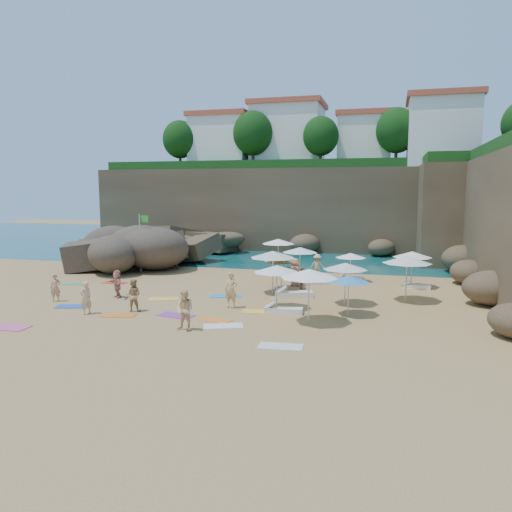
% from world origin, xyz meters
% --- Properties ---
extents(ground, '(120.00, 120.00, 0.00)m').
position_xyz_m(ground, '(0.00, 0.00, 0.00)').
color(ground, tan).
rests_on(ground, ground).
extents(seawater, '(120.00, 120.00, 0.00)m').
position_xyz_m(seawater, '(0.00, 30.00, 0.00)').
color(seawater, '#0C4751').
rests_on(seawater, ground).
extents(cliff_back, '(44.00, 8.00, 8.00)m').
position_xyz_m(cliff_back, '(2.00, 25.00, 4.00)').
color(cliff_back, brown).
rests_on(cliff_back, ground).
extents(cliff_corner, '(10.00, 12.00, 8.00)m').
position_xyz_m(cliff_corner, '(17.00, 20.00, 4.00)').
color(cliff_corner, brown).
rests_on(cliff_corner, ground).
extents(rock_promontory, '(12.00, 7.00, 2.00)m').
position_xyz_m(rock_promontory, '(-11.00, 16.00, 0.00)').
color(rock_promontory, brown).
rests_on(rock_promontory, ground).
extents(clifftop_buildings, '(28.48, 9.48, 7.00)m').
position_xyz_m(clifftop_buildings, '(2.96, 25.79, 11.24)').
color(clifftop_buildings, white).
rests_on(clifftop_buildings, cliff_back).
extents(clifftop_trees, '(35.60, 23.82, 4.40)m').
position_xyz_m(clifftop_trees, '(4.78, 19.52, 11.26)').
color(clifftop_trees, '#11380F').
rests_on(clifftop_trees, ground).
extents(marina_masts, '(3.10, 0.10, 6.00)m').
position_xyz_m(marina_masts, '(-16.50, 30.00, 3.00)').
color(marina_masts, white).
rests_on(marina_masts, ground).
extents(rock_outcrop, '(9.92, 8.85, 3.27)m').
position_xyz_m(rock_outcrop, '(-8.40, 7.90, 0.00)').
color(rock_outcrop, brown).
rests_on(rock_outcrop, ground).
extents(flag_pole, '(0.81, 0.29, 4.21)m').
position_xyz_m(flag_pole, '(-7.63, 6.88, 2.69)').
color(flag_pole, silver).
rests_on(flag_pole, ground).
extents(parasol_0, '(2.34, 2.34, 2.21)m').
position_xyz_m(parasol_0, '(4.07, 6.43, 2.03)').
color(parasol_0, silver).
rests_on(parasol_0, ground).
extents(parasol_1, '(2.46, 2.46, 2.33)m').
position_xyz_m(parasol_1, '(1.73, 10.34, 2.13)').
color(parasol_1, silver).
rests_on(parasol_1, ground).
extents(parasol_2, '(1.99, 1.99, 1.88)m').
position_xyz_m(parasol_2, '(7.33, 6.82, 1.73)').
color(parasol_2, silver).
rests_on(parasol_2, ground).
extents(parasol_4, '(2.60, 2.60, 2.46)m').
position_xyz_m(parasol_4, '(10.66, 1.82, 2.26)').
color(parasol_4, silver).
rests_on(parasol_4, ground).
extents(parasol_5, '(2.62, 2.62, 2.48)m').
position_xyz_m(parasol_5, '(3.30, 1.89, 2.28)').
color(parasol_5, silver).
rests_on(parasol_5, ground).
extents(parasol_6, '(2.08, 2.08, 1.97)m').
position_xyz_m(parasol_6, '(3.49, 3.33, 1.80)').
color(parasol_6, silver).
rests_on(parasol_6, ground).
extents(parasol_7, '(2.34, 2.34, 2.22)m').
position_xyz_m(parasol_7, '(11.09, 5.94, 2.03)').
color(parasol_7, silver).
rests_on(parasol_7, ground).
extents(parasol_8, '(2.32, 2.32, 2.20)m').
position_xyz_m(parasol_8, '(7.56, 0.22, 2.01)').
color(parasol_8, silver).
rests_on(parasol_8, ground).
extents(parasol_9, '(2.34, 2.34, 2.21)m').
position_xyz_m(parasol_9, '(4.34, -1.66, 2.03)').
color(parasol_9, silver).
rests_on(parasol_9, ground).
extents(parasol_10, '(2.03, 2.03, 1.92)m').
position_xyz_m(parasol_10, '(7.92, -2.05, 1.76)').
color(parasol_10, silver).
rests_on(parasol_10, ground).
extents(parasol_11, '(2.60, 2.60, 2.46)m').
position_xyz_m(parasol_11, '(6.32, -3.91, 2.26)').
color(parasol_11, silver).
rests_on(parasol_11, ground).
extents(lounger_0, '(1.87, 1.14, 0.28)m').
position_xyz_m(lounger_0, '(5.11, 5.44, 0.14)').
color(lounger_0, silver).
rests_on(lounger_0, ground).
extents(lounger_1, '(1.60, 0.69, 0.24)m').
position_xyz_m(lounger_1, '(7.40, 7.38, 0.12)').
color(lounger_1, silver).
rests_on(lounger_1, ground).
extents(lounger_2, '(1.60, 0.60, 0.25)m').
position_xyz_m(lounger_2, '(11.42, 5.55, 0.12)').
color(lounger_2, white).
rests_on(lounger_2, ground).
extents(lounger_3, '(2.18, 1.30, 0.32)m').
position_xyz_m(lounger_3, '(4.69, 1.24, 0.16)').
color(lounger_3, white).
rests_on(lounger_3, ground).
extents(lounger_4, '(1.79, 1.01, 0.26)m').
position_xyz_m(lounger_4, '(5.91, 6.32, 0.13)').
color(lounger_4, white).
rests_on(lounger_4, ground).
extents(lounger_5, '(1.87, 0.75, 0.29)m').
position_xyz_m(lounger_5, '(4.89, -2.51, 0.14)').
color(lounger_5, silver).
rests_on(lounger_5, ground).
extents(towel_0, '(1.85, 1.28, 0.03)m').
position_xyz_m(towel_0, '(-5.86, -3.97, 0.01)').
color(towel_0, blue).
rests_on(towel_0, ground).
extents(towel_1, '(1.93, 1.06, 0.03)m').
position_xyz_m(towel_1, '(-6.20, -8.17, 0.02)').
color(towel_1, '#CE5086').
rests_on(towel_1, ground).
extents(towel_2, '(1.72, 1.10, 0.03)m').
position_xyz_m(towel_2, '(-2.62, -5.00, 0.01)').
color(towel_2, orange).
rests_on(towel_2, ground).
extents(towel_4, '(1.79, 1.33, 0.03)m').
position_xyz_m(towel_4, '(-2.13, -1.15, 0.01)').
color(towel_4, '#FFBF43').
rests_on(towel_4, ground).
extents(towel_5, '(1.92, 1.45, 0.03)m').
position_xyz_m(towel_5, '(2.80, -5.47, 0.02)').
color(towel_5, silver).
rests_on(towel_5, ground).
extents(towel_6, '(1.86, 1.21, 0.03)m').
position_xyz_m(towel_6, '(0.03, -4.30, 0.02)').
color(towel_6, purple).
rests_on(towel_6, ground).
extents(towel_7, '(1.59, 0.87, 0.03)m').
position_xyz_m(towel_7, '(-7.29, 2.42, 0.01)').
color(towel_7, red).
rests_on(towel_7, ground).
extents(towel_8, '(1.99, 1.49, 0.03)m').
position_xyz_m(towel_8, '(0.89, 0.50, 0.02)').
color(towel_8, '#2A89E2').
rests_on(towel_8, ground).
extents(towel_10, '(1.66, 1.12, 0.03)m').
position_xyz_m(towel_10, '(2.09, -4.62, 0.01)').
color(towel_10, orange).
rests_on(towel_10, ground).
extents(towel_11, '(1.63, 1.16, 0.03)m').
position_xyz_m(towel_11, '(-9.52, 1.41, 0.01)').
color(towel_11, '#2EA45D').
rests_on(towel_11, ground).
extents(towel_12, '(1.72, 1.01, 0.03)m').
position_xyz_m(towel_12, '(3.63, -2.54, 0.01)').
color(towel_12, yellow).
rests_on(towel_12, ground).
extents(towel_13, '(1.76, 0.98, 0.03)m').
position_xyz_m(towel_13, '(5.85, -7.63, 0.02)').
color(towel_13, silver).
rests_on(towel_13, ground).
extents(person_stand_0, '(0.65, 0.55, 1.51)m').
position_xyz_m(person_stand_0, '(-7.45, -3.19, 0.75)').
color(person_stand_0, tan).
rests_on(person_stand_0, ground).
extents(person_stand_1, '(0.88, 0.74, 1.61)m').
position_xyz_m(person_stand_1, '(-2.35, -4.04, 0.81)').
color(person_stand_1, tan).
rests_on(person_stand_1, ground).
extents(person_stand_2, '(1.06, 0.52, 1.58)m').
position_xyz_m(person_stand_2, '(4.99, 8.07, 0.79)').
color(person_stand_2, '#E2B280').
rests_on(person_stand_2, ground).
extents(person_stand_3, '(0.49, 0.90, 1.46)m').
position_xyz_m(person_stand_3, '(4.80, 2.98, 0.73)').
color(person_stand_3, '#98744C').
rests_on(person_stand_3, ground).
extents(person_stand_4, '(0.94, 0.93, 1.76)m').
position_xyz_m(person_stand_4, '(4.14, 4.43, 0.88)').
color(person_stand_4, tan).
rests_on(person_stand_4, ground).
extents(person_stand_5, '(1.41, 0.50, 1.50)m').
position_xyz_m(person_stand_5, '(-5.91, 8.74, 0.75)').
color(person_stand_5, '#AB6755').
rests_on(person_stand_5, ground).
extents(person_stand_6, '(0.58, 0.69, 1.60)m').
position_xyz_m(person_stand_6, '(-4.28, -5.13, 0.80)').
color(person_stand_6, '#DBB07C').
rests_on(person_stand_6, ground).
extents(person_lie_3, '(2.06, 2.07, 0.41)m').
position_xyz_m(person_lie_3, '(-4.77, -1.47, 0.20)').
color(person_lie_3, tan).
rests_on(person_lie_3, ground).
extents(person_lie_4, '(0.84, 1.85, 0.43)m').
position_xyz_m(person_lie_4, '(2.08, -2.12, 0.21)').
color(person_lie_4, tan).
rests_on(person_lie_4, ground).
extents(person_lie_5, '(0.94, 1.78, 0.66)m').
position_xyz_m(person_lie_5, '(1.49, -6.56, 0.33)').
color(person_lie_5, '#F7C68C').
rests_on(person_lie_5, ground).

